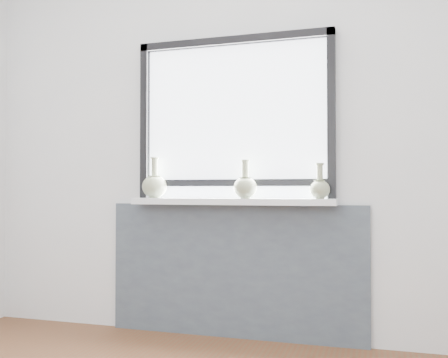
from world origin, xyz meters
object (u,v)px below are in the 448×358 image
(vase_a, at_px, (155,185))
(vase_c, at_px, (320,188))
(vase_b, at_px, (245,186))
(windowsill, at_px, (231,201))

(vase_a, bearing_deg, vase_c, -1.78)
(vase_b, xyz_separation_m, vase_c, (0.46, -0.01, -0.01))
(vase_a, bearing_deg, vase_b, -2.45)
(windowsill, relative_size, vase_c, 6.13)
(windowsill, xyz_separation_m, vase_a, (-0.54, 0.01, 0.11))
(vase_b, distance_m, vase_c, 0.46)
(windowsill, xyz_separation_m, vase_c, (0.56, -0.03, 0.09))
(vase_b, relative_size, vase_c, 1.13)
(windowsill, height_order, vase_a, vase_a)
(vase_c, bearing_deg, vase_b, 179.13)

